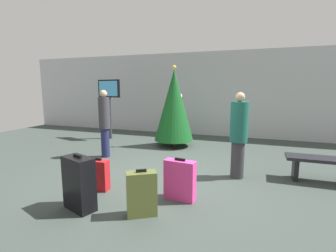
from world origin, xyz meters
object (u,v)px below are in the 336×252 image
Objects in this scene: traveller_1 at (239,134)px; flight_info_kiosk at (109,97)px; suitcase_0 at (79,183)px; waiting_bench at (329,164)px; traveller_0 at (104,122)px; suitcase_2 at (99,175)px; holiday_tree at (174,105)px; suitcase_1 at (180,180)px; suitcase_3 at (142,194)px.

flight_info_kiosk is at bearing 151.51° from traveller_1.
flight_info_kiosk reaches higher than suitcase_0.
suitcase_0 is at bearing -147.00° from waiting_bench.
suitcase_2 is at bearing -59.25° from traveller_0.
holiday_tree is 2.20m from traveller_0.
suitcase_0 is 1.54m from suitcase_1.
suitcase_1 reaches higher than suitcase_3.
holiday_tree is at bearing 86.81° from suitcase_2.
flight_info_kiosk is at bearing 172.64° from holiday_tree.
holiday_tree is at bearing -7.36° from flight_info_kiosk.
suitcase_3 is (1.09, -0.54, 0.05)m from suitcase_2.
suitcase_0 is (-3.75, -2.43, 0.04)m from waiting_bench.
waiting_bench is 2.56× the size of suitcase_2.
waiting_bench is at bearing -19.35° from flight_info_kiosk.
suitcase_0 reaches higher than suitcase_1.
traveller_1 is 2.04× the size of suitcase_0.
traveller_1 is 3.04m from suitcase_0.
suitcase_3 is (-1.16, -2.00, -0.58)m from traveller_1.
traveller_1 is (3.35, -0.39, -0.03)m from traveller_0.
suitcase_1 is 1.19× the size of suitcase_2.
traveller_1 is at bearing -169.99° from waiting_bench.
flight_info_kiosk is at bearing 160.65° from waiting_bench.
traveller_1 is at bearing -46.22° from holiday_tree.
suitcase_0 is 1.45× the size of suitcase_2.
flight_info_kiosk is at bearing 120.23° from suitcase_2.
suitcase_0 reaches higher than suitcase_3.
flight_info_kiosk reaches higher than suitcase_2.
suitcase_2 is 0.86× the size of suitcase_3.
waiting_bench is at bearing 39.24° from suitcase_3.
traveller_0 is at bearing 173.28° from traveller_1.
suitcase_3 is at bearing -77.82° from holiday_tree.
holiday_tree reaches higher than traveller_0.
waiting_bench is 2.16× the size of suitcase_1.
suitcase_0 is (2.43, -4.60, -1.07)m from flight_info_kiosk.
suitcase_1 is (-0.80, -1.33, -0.57)m from traveller_1.
suitcase_0 is at bearing -171.23° from suitcase_3.
flight_info_kiosk is 4.69m from suitcase_2.
traveller_0 is 2.25m from suitcase_2.
suitcase_3 reaches higher than waiting_bench.
suitcase_0 is at bearing -63.81° from traveller_0.
waiting_bench is 3.62m from suitcase_3.
traveller_0 is at bearing 120.75° from suitcase_2.
traveller_1 is 2.48× the size of suitcase_1.
suitcase_3 is (0.89, -4.14, -0.94)m from holiday_tree.
traveller_0 is at bearing 178.80° from waiting_bench.
holiday_tree is 1.65× the size of waiting_bench.
traveller_0 is (-4.99, 0.10, 0.57)m from waiting_bench.
flight_info_kiosk is 5.71m from suitcase_3.
holiday_tree is 1.41× the size of traveller_0.
suitcase_1 is 1.46m from suitcase_2.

